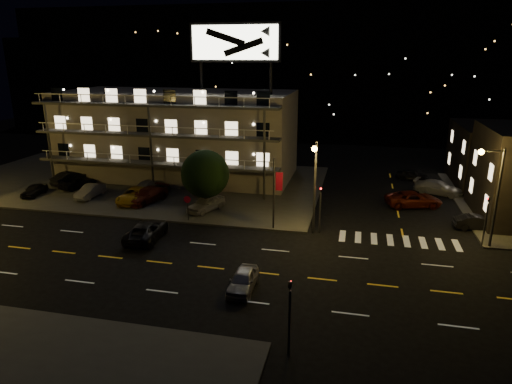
% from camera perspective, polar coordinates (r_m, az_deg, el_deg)
% --- Properties ---
extents(ground, '(140.00, 140.00, 0.00)m').
position_cam_1_polar(ground, '(34.13, -8.90, -9.00)').
color(ground, black).
rests_on(ground, ground).
extents(curb_nw, '(44.00, 24.00, 0.15)m').
position_cam_1_polar(curb_nw, '(56.80, -14.71, 1.28)').
color(curb_nw, '#3D3D3A').
rests_on(curb_nw, ground).
extents(motel, '(28.00, 13.80, 18.10)m').
position_cam_1_polar(motel, '(57.42, -9.70, 7.15)').
color(motel, gray).
rests_on(motel, ground).
extents(hill_backdrop, '(120.00, 25.00, 24.00)m').
position_cam_1_polar(hill_backdrop, '(98.86, 2.57, 14.94)').
color(hill_backdrop, black).
rests_on(hill_backdrop, ground).
extents(streetlight_nc, '(0.44, 1.92, 8.00)m').
position_cam_1_polar(streetlight_nc, '(37.79, 7.36, 1.67)').
color(streetlight_nc, '#2D2D30').
rests_on(streetlight_nc, ground).
extents(streetlight_ne, '(1.92, 0.44, 8.00)m').
position_cam_1_polar(streetlight_ne, '(39.37, 27.55, 0.48)').
color(streetlight_ne, '#2D2D30').
rests_on(streetlight_ne, ground).
extents(signal_nw, '(0.20, 0.27, 4.60)m').
position_cam_1_polar(signal_nw, '(38.97, 8.04, -1.56)').
color(signal_nw, '#2D2D30').
rests_on(signal_nw, ground).
extents(signal_sw, '(0.20, 0.27, 4.60)m').
position_cam_1_polar(signal_sw, '(23.51, 4.21, -14.41)').
color(signal_sw, '#2D2D30').
rests_on(signal_sw, ground).
extents(signal_ne, '(0.27, 0.20, 4.60)m').
position_cam_1_polar(signal_ne, '(40.18, 26.84, -2.70)').
color(signal_ne, '#2D2D30').
rests_on(signal_ne, ground).
extents(banner_north, '(0.83, 0.16, 6.40)m').
position_cam_1_polar(banner_north, '(39.10, 2.36, -0.02)').
color(banner_north, '#2D2D30').
rests_on(banner_north, ground).
extents(stop_sign, '(0.91, 0.11, 2.61)m').
position_cam_1_polar(stop_sign, '(41.92, -8.56, -1.49)').
color(stop_sign, '#2D2D30').
rests_on(stop_sign, ground).
extents(tree, '(4.78, 4.60, 6.02)m').
position_cam_1_polar(tree, '(43.63, -6.41, 2.08)').
color(tree, black).
rests_on(tree, curb_nw).
extents(lot_car_0, '(1.83, 3.71, 1.22)m').
position_cam_1_polar(lot_car_0, '(54.59, -25.99, 0.23)').
color(lot_car_0, black).
rests_on(lot_car_0, curb_nw).
extents(lot_car_1, '(1.60, 4.10, 1.33)m').
position_cam_1_polar(lot_car_1, '(51.57, -20.02, 0.10)').
color(lot_car_1, gray).
rests_on(lot_car_1, curb_nw).
extents(lot_car_2, '(2.47, 5.12, 1.40)m').
position_cam_1_polar(lot_car_2, '(48.59, -14.97, -0.39)').
color(lot_car_2, '#CA9513').
rests_on(lot_car_2, curb_nw).
extents(lot_car_3, '(3.52, 5.46, 1.47)m').
position_cam_1_polar(lot_car_3, '(48.14, -13.50, -0.39)').
color(lot_car_3, '#58180C').
rests_on(lot_car_3, curb_nw).
extents(lot_car_4, '(3.29, 4.63, 1.46)m').
position_cam_1_polar(lot_car_4, '(44.53, -6.27, -1.43)').
color(lot_car_4, gray).
rests_on(lot_car_4, curb_nw).
extents(lot_car_5, '(3.14, 4.97, 1.55)m').
position_cam_1_polar(lot_car_5, '(57.48, -22.06, 1.65)').
color(lot_car_5, black).
rests_on(lot_car_5, curb_nw).
extents(lot_car_6, '(3.40, 4.85, 1.23)m').
position_cam_1_polar(lot_car_6, '(55.88, -21.38, 1.15)').
color(lot_car_6, black).
rests_on(lot_car_6, curb_nw).
extents(lot_car_7, '(2.62, 4.73, 1.30)m').
position_cam_1_polar(lot_car_7, '(52.00, -13.09, 0.81)').
color(lot_car_7, gray).
rests_on(lot_car_7, curb_nw).
extents(lot_car_8, '(2.37, 4.08, 1.31)m').
position_cam_1_polar(lot_car_8, '(50.42, -11.76, 0.40)').
color(lot_car_8, black).
rests_on(lot_car_8, curb_nw).
extents(lot_car_9, '(1.98, 4.70, 1.51)m').
position_cam_1_polar(lot_car_9, '(50.03, -5.90, 0.66)').
color(lot_car_9, '#58180C').
rests_on(lot_car_9, curb_nw).
extents(side_car_0, '(3.99, 1.68, 1.28)m').
position_cam_1_polar(side_car_0, '(44.45, 25.92, -3.45)').
color(side_car_0, black).
rests_on(side_car_0, ground).
extents(side_car_1, '(6.05, 3.98, 1.54)m').
position_cam_1_polar(side_car_1, '(48.60, 19.11, -0.85)').
color(side_car_1, '#58180C').
rests_on(side_car_1, ground).
extents(side_car_2, '(5.55, 3.91, 1.49)m').
position_cam_1_polar(side_car_2, '(53.83, 21.85, 0.51)').
color(side_car_2, gray).
rests_on(side_car_2, ground).
extents(side_car_3, '(4.09, 2.64, 1.30)m').
position_cam_1_polar(side_car_3, '(58.84, 18.96, 2.03)').
color(side_car_3, black).
rests_on(side_car_3, ground).
extents(road_car_east, '(1.61, 3.90, 1.32)m').
position_cam_1_polar(road_car_east, '(30.23, -1.63, -10.95)').
color(road_car_east, gray).
rests_on(road_car_east, ground).
extents(road_car_west, '(2.82, 5.44, 1.46)m').
position_cam_1_polar(road_car_west, '(39.02, -13.53, -4.72)').
color(road_car_west, black).
rests_on(road_car_west, ground).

